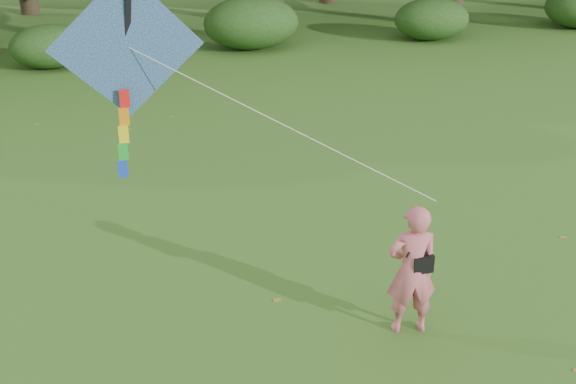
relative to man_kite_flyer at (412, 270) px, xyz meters
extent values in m
plane|color=#265114|center=(-0.90, -0.07, -0.98)|extent=(100.00, 100.00, 0.00)
imported|color=#C95E6A|center=(0.00, 0.00, 0.00)|extent=(0.79, 0.59, 1.97)
cube|color=black|center=(0.12, -0.03, 0.12)|extent=(0.30, 0.20, 0.26)
cylinder|color=black|center=(0.00, -0.04, 0.50)|extent=(0.33, 0.14, 0.47)
cube|color=#233A98|center=(-3.46, 1.99, 2.92)|extent=(2.10, 0.45, 2.07)
cube|color=black|center=(-3.46, 2.02, 2.92)|extent=(0.23, 0.59, 1.86)
cylinder|color=white|center=(-1.60, 0.97, 1.98)|extent=(3.72, 2.06, 1.88)
cube|color=red|center=(-3.56, 2.01, 2.20)|extent=(0.14, 0.06, 0.26)
cube|color=orange|center=(-3.59, 2.01, 1.94)|extent=(0.14, 0.06, 0.26)
cube|color=yellow|center=(-3.62, 2.01, 1.68)|extent=(0.14, 0.06, 0.26)
cube|color=green|center=(-3.65, 2.01, 1.42)|extent=(0.14, 0.06, 0.26)
cube|color=blue|center=(-3.68, 2.01, 1.16)|extent=(0.14, 0.06, 0.26)
cylinder|color=#3A2D1E|center=(-2.90, 19.93, 0.59)|extent=(0.80, 0.80, 3.15)
ellipsoid|color=#264919|center=(-4.90, 17.03, -0.27)|extent=(2.66, 2.09, 1.42)
ellipsoid|color=#264919|center=(2.10, 17.83, -0.05)|extent=(3.50, 2.75, 1.88)
ellipsoid|color=#264919|center=(9.10, 17.33, -0.20)|extent=(2.94, 2.31, 1.58)
cube|color=olive|center=(3.92, 1.79, -0.98)|extent=(0.14, 0.12, 0.01)
cube|color=olive|center=(-3.05, 10.01, -0.98)|extent=(0.13, 0.14, 0.01)
cube|color=olive|center=(-5.34, 11.08, -0.98)|extent=(0.13, 0.10, 0.01)
cube|color=olive|center=(-1.86, 10.72, -0.98)|extent=(0.10, 0.13, 0.01)
cube|color=olive|center=(-1.60, 1.27, -0.98)|extent=(0.12, 0.08, 0.01)
camera|label=1|loc=(-4.13, -7.84, 5.12)|focal=45.00mm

